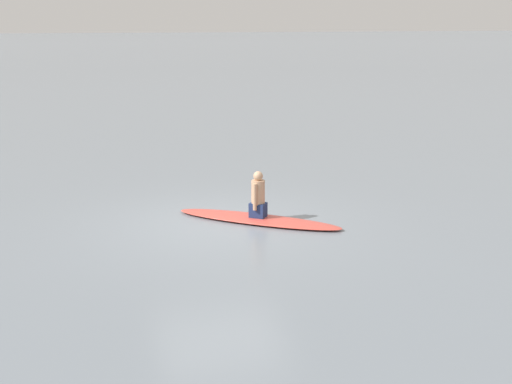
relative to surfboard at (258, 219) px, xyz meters
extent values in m
plane|color=gray|center=(0.03, 0.76, -0.05)|extent=(400.00, 400.00, 0.00)
ellipsoid|color=#D84C3F|center=(0.00, 0.00, 0.00)|extent=(2.70, 3.03, 0.09)
cube|color=navy|center=(0.00, 0.00, 0.18)|extent=(0.37, 0.38, 0.28)
cylinder|color=tan|center=(0.00, 0.00, 0.53)|extent=(0.36, 0.36, 0.46)
sphere|color=tan|center=(0.00, 0.00, 0.85)|extent=(0.18, 0.18, 0.18)
cylinder|color=tan|center=(-0.12, 0.10, 0.47)|extent=(0.10, 0.10, 0.51)
cylinder|color=tan|center=(0.12, -0.10, 0.47)|extent=(0.10, 0.10, 0.51)
camera|label=1|loc=(-12.24, 3.74, 3.72)|focal=48.75mm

